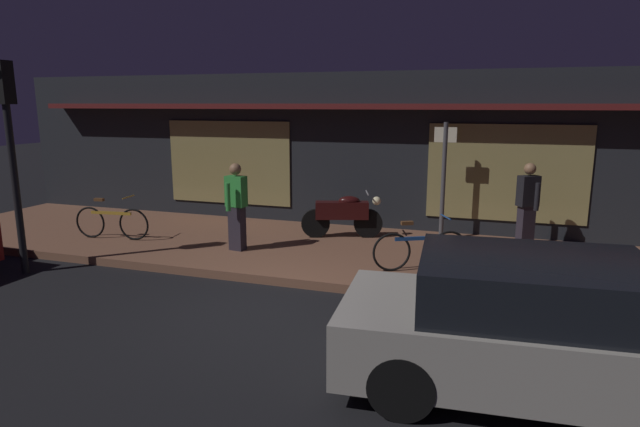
# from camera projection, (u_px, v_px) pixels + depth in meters

# --- Properties ---
(ground_plane) EXTENTS (60.00, 60.00, 0.00)m
(ground_plane) POSITION_uv_depth(u_px,v_px,m) (268.00, 310.00, 7.62)
(ground_plane) COLOR black
(sidewalk_slab) EXTENTS (18.00, 4.00, 0.15)m
(sidewalk_slab) POSITION_uv_depth(u_px,v_px,m) (330.00, 251.00, 10.39)
(sidewalk_slab) COLOR brown
(sidewalk_slab) RESTS_ON ground_plane
(storefront_building) EXTENTS (18.00, 3.30, 3.60)m
(storefront_building) POSITION_uv_depth(u_px,v_px,m) (370.00, 149.00, 13.19)
(storefront_building) COLOR black
(storefront_building) RESTS_ON ground_plane
(motorcycle) EXTENTS (1.65, 0.74, 0.97)m
(motorcycle) POSITION_uv_depth(u_px,v_px,m) (344.00, 214.00, 11.09)
(motorcycle) COLOR black
(motorcycle) RESTS_ON sidewalk_slab
(bicycle_parked) EXTENTS (1.50, 0.79, 0.91)m
(bicycle_parked) POSITION_uv_depth(u_px,v_px,m) (420.00, 249.00, 8.93)
(bicycle_parked) COLOR black
(bicycle_parked) RESTS_ON sidewalk_slab
(bicycle_extra) EXTENTS (1.65, 0.42, 0.91)m
(bicycle_extra) POSITION_uv_depth(u_px,v_px,m) (112.00, 222.00, 10.98)
(bicycle_extra) COLOR black
(bicycle_extra) RESTS_ON sidewalk_slab
(person_photographer) EXTENTS (0.41, 0.62, 1.67)m
(person_photographer) POSITION_uv_depth(u_px,v_px,m) (236.00, 205.00, 10.05)
(person_photographer) COLOR #28232D
(person_photographer) RESTS_ON sidewalk_slab
(person_bystander) EXTENTS (0.44, 0.55, 1.67)m
(person_bystander) POSITION_uv_depth(u_px,v_px,m) (527.00, 204.00, 10.10)
(person_bystander) COLOR #28232D
(person_bystander) RESTS_ON sidewalk_slab
(sign_post) EXTENTS (0.44, 0.09, 2.40)m
(sign_post) POSITION_uv_depth(u_px,v_px,m) (444.00, 174.00, 10.77)
(sign_post) COLOR #47474C
(sign_post) RESTS_ON sidewalk_slab
(traffic_light_pole) EXTENTS (0.24, 0.33, 3.60)m
(traffic_light_pole) POSITION_uv_depth(u_px,v_px,m) (9.00, 130.00, 8.82)
(traffic_light_pole) COLOR black
(traffic_light_pole) RESTS_ON ground_plane
(parked_car_far) EXTENTS (4.22, 2.06, 1.42)m
(parked_car_far) POSITION_uv_depth(u_px,v_px,m) (541.00, 328.00, 5.32)
(parked_car_far) COLOR black
(parked_car_far) RESTS_ON ground_plane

